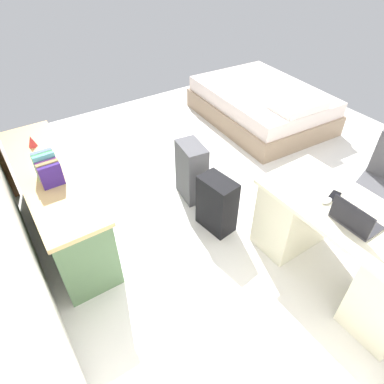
# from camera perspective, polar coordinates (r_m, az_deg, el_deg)

# --- Properties ---
(ground_plane) EXTENTS (5.55, 5.55, 0.00)m
(ground_plane) POSITION_cam_1_polar(r_m,az_deg,el_deg) (3.82, 7.97, 0.08)
(ground_plane) COLOR silver
(desk) EXTENTS (1.45, 0.67, 0.73)m
(desk) POSITION_cam_1_polar(r_m,az_deg,el_deg) (2.96, 23.83, -8.32)
(desk) COLOR beige
(desk) RESTS_ON ground_plane
(office_chair) EXTENTS (0.57, 0.57, 0.94)m
(office_chair) POSITION_cam_1_polar(r_m,az_deg,el_deg) (3.58, 29.52, -0.13)
(office_chair) COLOR black
(office_chair) RESTS_ON ground_plane
(credenza) EXTENTS (1.80, 0.48, 0.73)m
(credenza) POSITION_cam_1_polar(r_m,az_deg,el_deg) (3.34, -21.78, -1.57)
(credenza) COLOR #4C6B47
(credenza) RESTS_ON ground_plane
(bed) EXTENTS (1.97, 1.50, 0.58)m
(bed) POSITION_cam_1_polar(r_m,az_deg,el_deg) (5.16, 11.68, 14.27)
(bed) COLOR gray
(bed) RESTS_ON ground_plane
(suitcase_black) EXTENTS (0.39, 0.27, 0.57)m
(suitcase_black) POSITION_cam_1_polar(r_m,az_deg,el_deg) (3.21, 4.22, -2.09)
(suitcase_black) COLOR black
(suitcase_black) RESTS_ON ground_plane
(suitcase_spare_grey) EXTENTS (0.39, 0.27, 0.64)m
(suitcase_spare_grey) POSITION_cam_1_polar(r_m,az_deg,el_deg) (3.54, -0.09, 3.48)
(suitcase_spare_grey) COLOR #4C4C51
(suitcase_spare_grey) RESTS_ON ground_plane
(laptop) EXTENTS (0.31, 0.22, 0.21)m
(laptop) POSITION_cam_1_polar(r_m,az_deg,el_deg) (2.61, 25.76, -4.25)
(laptop) COLOR #333338
(laptop) RESTS_ON desk
(computer_mouse) EXTENTS (0.06, 0.10, 0.03)m
(computer_mouse) POSITION_cam_1_polar(r_m,az_deg,el_deg) (2.74, 21.82, -1.35)
(computer_mouse) COLOR white
(computer_mouse) RESTS_ON desk
(cell_phone_by_mouse) EXTENTS (0.10, 0.15, 0.01)m
(cell_phone_by_mouse) POSITION_cam_1_polar(r_m,az_deg,el_deg) (2.83, 22.95, -0.62)
(cell_phone_by_mouse) COLOR black
(cell_phone_by_mouse) RESTS_ON desk
(book_row) EXTENTS (0.24, 0.17, 0.24)m
(book_row) POSITION_cam_1_polar(r_m,az_deg,el_deg) (2.95, -23.22, 3.61)
(book_row) COLOR navy
(book_row) RESTS_ON credenza
(figurine_small) EXTENTS (0.08, 0.08, 0.11)m
(figurine_small) POSITION_cam_1_polar(r_m,az_deg,el_deg) (3.49, -25.53, 7.77)
(figurine_small) COLOR red
(figurine_small) RESTS_ON credenza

